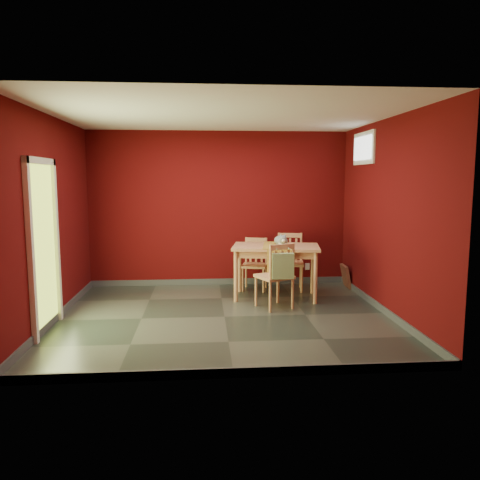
{
  "coord_description": "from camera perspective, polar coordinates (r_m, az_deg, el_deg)",
  "views": [
    {
      "loc": [
        -0.29,
        -6.22,
        1.88
      ],
      "look_at": [
        0.25,
        0.45,
        1.0
      ],
      "focal_mm": 35.0,
      "sensor_mm": 36.0,
      "label": 1
    }
  ],
  "objects": [
    {
      "name": "chair_far_left",
      "position": [
        7.96,
        1.83,
        -2.87
      ],
      "size": [
        0.5,
        0.5,
        0.88
      ],
      "color": "tan",
      "rests_on": "ground"
    },
    {
      "name": "ground",
      "position": [
        6.5,
        -1.9,
        -9.32
      ],
      "size": [
        4.5,
        4.5,
        0.0
      ],
      "primitive_type": "plane",
      "color": "#2D342D",
      "rests_on": "ground"
    },
    {
      "name": "picture_frame",
      "position": [
        8.36,
        12.77,
        -4.32
      ],
      "size": [
        0.15,
        0.4,
        0.39
      ],
      "color": "brown",
      "rests_on": "ground"
    },
    {
      "name": "chair_near",
      "position": [
        6.81,
        4.41,
        -4.27
      ],
      "size": [
        0.6,
        0.6,
        0.97
      ],
      "color": "tan",
      "rests_on": "ground"
    },
    {
      "name": "doorway",
      "position": [
        6.18,
        -22.88,
        -0.13
      ],
      "size": [
        0.06,
        1.01,
        2.13
      ],
      "color": "#B7D838",
      "rests_on": "ground"
    },
    {
      "name": "cat",
      "position": [
        7.36,
        5.01,
        0.16
      ],
      "size": [
        0.31,
        0.47,
        0.22
      ],
      "primitive_type": null,
      "rotation": [
        0.0,
        0.0,
        -0.2
      ],
      "color": "slate",
      "rests_on": "table_runner"
    },
    {
      "name": "outlet_plate",
      "position": [
        8.57,
        8.22,
        -3.21
      ],
      "size": [
        0.08,
        0.02,
        0.12
      ],
      "primitive_type": "cube",
      "color": "silver",
      "rests_on": "room_shell"
    },
    {
      "name": "room_shell",
      "position": [
        6.49,
        -1.91,
        -8.9
      ],
      "size": [
        4.5,
        4.5,
        4.5
      ],
      "color": "#4A0708",
      "rests_on": "ground"
    },
    {
      "name": "window",
      "position": [
        7.66,
        14.83,
        10.77
      ],
      "size": [
        0.05,
        0.9,
        0.5
      ],
      "color": "white",
      "rests_on": "room_shell"
    },
    {
      "name": "tote_bag",
      "position": [
        6.58,
        5.25,
        -3.16
      ],
      "size": [
        0.31,
        0.18,
        0.43
      ],
      "color": "#7E945E",
      "rests_on": "chair_near"
    },
    {
      "name": "table_runner",
      "position": [
        7.24,
        4.56,
        -1.32
      ],
      "size": [
        0.52,
        0.87,
        0.41
      ],
      "color": "#AB812C",
      "rests_on": "dining_table"
    },
    {
      "name": "dining_table",
      "position": [
        7.38,
        4.39,
        -1.48
      ],
      "size": [
        1.45,
        0.99,
        0.84
      ],
      "color": "tan",
      "rests_on": "ground"
    },
    {
      "name": "chair_far_right",
      "position": [
        7.99,
        6.11,
        -2.58
      ],
      "size": [
        0.51,
        0.51,
        0.96
      ],
      "color": "tan",
      "rests_on": "ground"
    }
  ]
}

